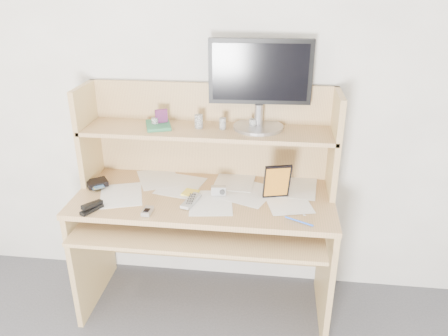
# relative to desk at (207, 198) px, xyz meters

# --- Properties ---
(back_wall) EXTENTS (3.60, 0.04, 2.50)m
(back_wall) POSITION_rel_desk_xyz_m (0.00, 0.24, 0.56)
(back_wall) COLOR white
(back_wall) RESTS_ON floor
(desk) EXTENTS (1.40, 0.70, 1.30)m
(desk) POSITION_rel_desk_xyz_m (0.00, 0.00, 0.00)
(desk) COLOR tan
(desk) RESTS_ON floor
(paper_clutter) EXTENTS (1.32, 0.54, 0.01)m
(paper_clutter) POSITION_rel_desk_xyz_m (0.00, -0.08, 0.06)
(paper_clutter) COLOR white
(paper_clutter) RESTS_ON desk
(keyboard) EXTENTS (0.41, 0.16, 0.03)m
(keyboard) POSITION_rel_desk_xyz_m (-0.09, -0.15, -0.03)
(keyboard) COLOR black
(keyboard) RESTS_ON desk
(tv_remote) EXTENTS (0.09, 0.17, 0.02)m
(tv_remote) POSITION_rel_desk_xyz_m (-0.05, -0.17, 0.07)
(tv_remote) COLOR #9E9D99
(tv_remote) RESTS_ON paper_clutter
(flip_phone) EXTENTS (0.05, 0.08, 0.02)m
(flip_phone) POSITION_rel_desk_xyz_m (-0.25, -0.31, 0.07)
(flip_phone) COLOR #AFAFB1
(flip_phone) RESTS_ON paper_clutter
(stapler) EXTENTS (0.09, 0.13, 0.04)m
(stapler) POSITION_rel_desk_xyz_m (-0.54, -0.32, 0.08)
(stapler) COLOR black
(stapler) RESTS_ON paper_clutter
(wallet) EXTENTS (0.14, 0.14, 0.03)m
(wallet) POSITION_rel_desk_xyz_m (-0.62, -0.04, 0.08)
(wallet) COLOR black
(wallet) RESTS_ON paper_clutter
(sticky_note_pad) EXTENTS (0.10, 0.10, 0.01)m
(sticky_note_pad) POSITION_rel_desk_xyz_m (-0.08, -0.07, 0.06)
(sticky_note_pad) COLOR yellow
(sticky_note_pad) RESTS_ON desk
(digital_camera) EXTENTS (0.08, 0.04, 0.05)m
(digital_camera) POSITION_rel_desk_xyz_m (0.08, -0.07, 0.09)
(digital_camera) COLOR #ACACAE
(digital_camera) RESTS_ON paper_clutter
(game_case) EXTENTS (0.14, 0.05, 0.20)m
(game_case) POSITION_rel_desk_xyz_m (0.39, -0.08, 0.16)
(game_case) COLOR black
(game_case) RESTS_ON paper_clutter
(blue_pen) EXTENTS (0.13, 0.08, 0.01)m
(blue_pen) POSITION_rel_desk_xyz_m (0.50, -0.31, 0.07)
(blue_pen) COLOR blue
(blue_pen) RESTS_ON paper_clutter
(card_box) EXTENTS (0.07, 0.05, 0.09)m
(card_box) POSITION_rel_desk_xyz_m (-0.26, 0.10, 0.43)
(card_box) COLOR #9E2D15
(card_box) RESTS_ON desk
(shelf_book) EXTENTS (0.18, 0.21, 0.02)m
(shelf_book) POSITION_rel_desk_xyz_m (-0.27, 0.07, 0.40)
(shelf_book) COLOR #317A42
(shelf_book) RESTS_ON desk
(chip_stack_a) EXTENTS (0.05, 0.05, 0.05)m
(chip_stack_a) POSITION_rel_desk_xyz_m (-0.29, 0.07, 0.41)
(chip_stack_a) COLOR black
(chip_stack_a) RESTS_ON desk
(chip_stack_b) EXTENTS (0.06, 0.06, 0.07)m
(chip_stack_b) POSITION_rel_desk_xyz_m (-0.05, 0.08, 0.42)
(chip_stack_b) COLOR white
(chip_stack_b) RESTS_ON desk
(chip_stack_c) EXTENTS (0.05, 0.05, 0.05)m
(chip_stack_c) POSITION_rel_desk_xyz_m (0.25, 0.11, 0.41)
(chip_stack_c) COLOR black
(chip_stack_c) RESTS_ON desk
(chip_stack_d) EXTENTS (0.04, 0.04, 0.06)m
(chip_stack_d) POSITION_rel_desk_xyz_m (0.08, 0.07, 0.42)
(chip_stack_d) COLOR silver
(chip_stack_d) RESTS_ON desk
(monitor) EXTENTS (0.55, 0.27, 0.47)m
(monitor) POSITION_rel_desk_xyz_m (0.27, 0.14, 0.64)
(monitor) COLOR #A6A6AB
(monitor) RESTS_ON desk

